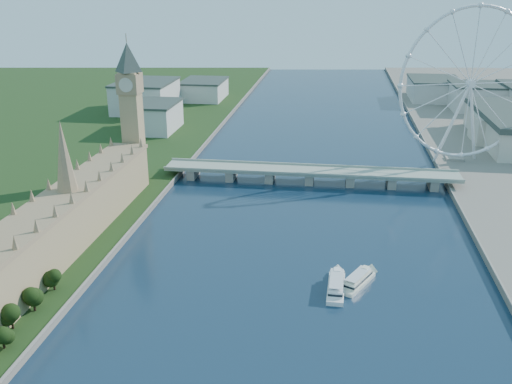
# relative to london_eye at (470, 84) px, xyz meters

# --- Properties ---
(parliament_range) EXTENTS (24.00, 200.00, 70.00)m
(parliament_range) POSITION_rel_london_eye_xyz_m (-247.98, -185.08, -49.04)
(parliament_range) COLOR tan
(parliament_range) RESTS_ON ground
(big_ben) EXTENTS (20.02, 20.02, 110.00)m
(big_ben) POSITION_rel_london_eye_xyz_m (-247.98, -77.08, -0.95)
(big_ben) COLOR tan
(big_ben) RESTS_ON ground
(westminster_bridge) EXTENTS (220.00, 22.00, 9.50)m
(westminster_bridge) POSITION_rel_london_eye_xyz_m (-119.98, -55.08, -60.89)
(westminster_bridge) COLOR gray
(westminster_bridge) RESTS_ON ground
(london_eye) EXTENTS (113.60, 39.12, 124.30)m
(london_eye) POSITION_rel_london_eye_xyz_m (0.00, 0.00, 0.00)
(london_eye) COLOR silver
(london_eye) RESTS_ON ground
(county_hall) EXTENTS (54.00, 144.00, 35.00)m
(county_hall) POSITION_rel_london_eye_xyz_m (55.02, 74.92, -67.52)
(county_hall) COLOR beige
(county_hall) RESTS_ON ground
(city_skyline) EXTENTS (505.00, 280.00, 32.00)m
(city_skyline) POSITION_rel_london_eye_xyz_m (-80.75, 205.00, -50.56)
(city_skyline) COLOR beige
(city_skyline) RESTS_ON ground
(tour_boat_near) EXTENTS (9.45, 32.96, 7.25)m
(tour_boat_near) POSITION_rel_london_eye_xyz_m (-98.90, -216.43, -67.52)
(tour_boat_near) COLOR white
(tour_boat_near) RESTS_ON ground
(tour_boat_far) EXTENTS (20.49, 30.27, 6.64)m
(tour_boat_far) POSITION_rel_london_eye_xyz_m (-88.34, -209.26, -67.52)
(tour_boat_far) COLOR silver
(tour_boat_far) RESTS_ON ground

